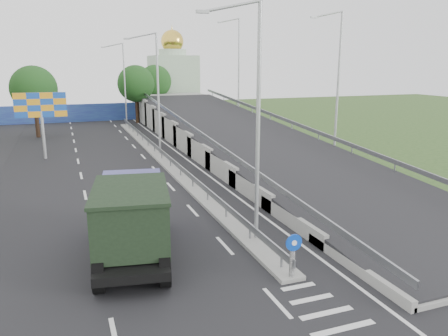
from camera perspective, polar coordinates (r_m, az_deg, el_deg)
name	(u,v)px	position (r m, az deg, el deg)	size (l,w,h in m)	color
ground	(325,312)	(15.13, 13.01, -17.88)	(160.00, 160.00, 0.00)	#2D4C1E
road_surface	(133,175)	(31.92, -11.80, -0.91)	(26.00, 90.00, 0.04)	black
median	(162,159)	(36.25, -8.10, 1.12)	(1.00, 44.00, 0.20)	gray
overpass_ramp	(246,134)	(38.20, 2.89, 4.39)	(10.00, 50.00, 3.50)	gray
median_guardrail	(162,152)	(36.12, -8.14, 2.13)	(0.09, 44.00, 0.71)	gray
sign_bollard	(293,255)	(16.28, 8.96, -11.21)	(0.64, 0.23, 1.67)	black
lamp_post_near	(254,112)	(18.37, 3.96, 7.27)	(2.74, 0.18, 10.08)	#B2B5B7
lamp_post_mid	(156,88)	(37.46, -8.90, 10.32)	(2.74, 0.18, 10.08)	#B2B5B7
lamp_post_far	(123,80)	(57.17, -13.05, 11.19)	(2.74, 0.18, 10.08)	#B2B5B7
blue_wall	(89,113)	(63.08, -17.28, 6.91)	(30.00, 0.50, 2.40)	navy
church	(173,79)	(72.80, -6.65, 11.47)	(7.00, 7.00, 13.80)	#B2CCAD
billboard	(41,109)	(38.84, -22.80, 7.14)	(4.00, 0.24, 5.50)	#B2B5B7
tree_left_mid	(34,89)	(50.78, -23.60, 9.46)	(4.80, 4.80, 7.60)	black
tree_median_far	(136,84)	(59.45, -11.44, 10.73)	(4.80, 4.80, 7.60)	black
tree_ramp_far	(155,81)	(67.05, -8.98, 11.12)	(4.80, 4.80, 7.60)	black
dump_truck	(132,215)	(18.27, -11.94, -6.07)	(3.78, 7.56, 3.18)	black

